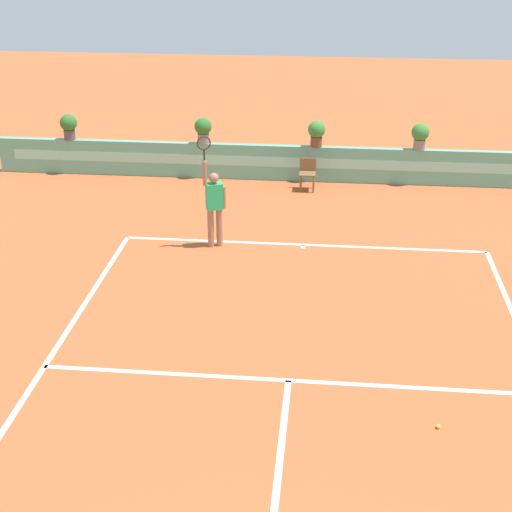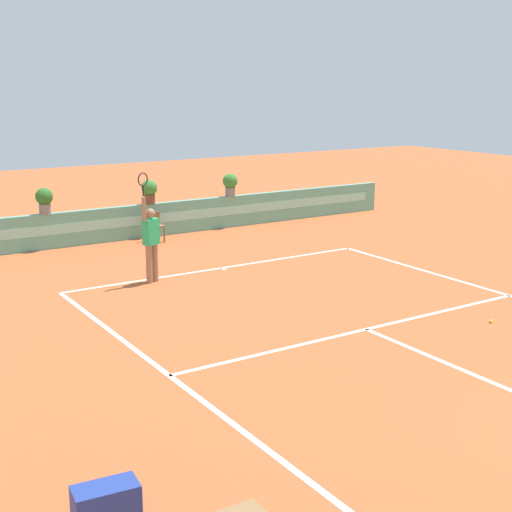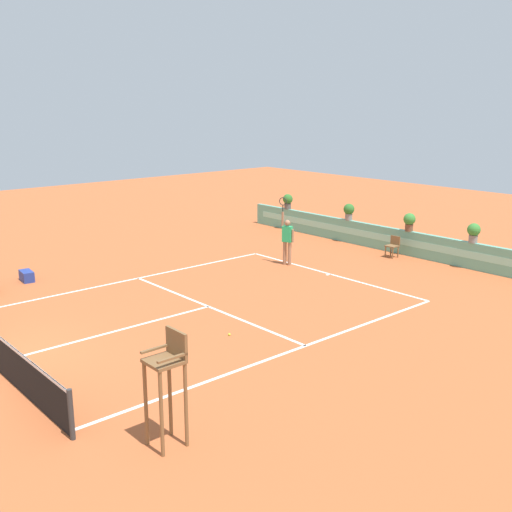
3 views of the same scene
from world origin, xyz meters
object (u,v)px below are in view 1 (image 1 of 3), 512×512
(tennis_player, at_px, (214,203))
(tennis_ball_near_baseline, at_px, (438,426))
(ball_kid_chair, at_px, (308,173))
(potted_plant_right, at_px, (420,135))
(potted_plant_far_left, at_px, (69,125))
(potted_plant_centre, at_px, (317,132))
(potted_plant_left, at_px, (203,129))

(tennis_player, bearing_deg, tennis_ball_near_baseline, -55.60)
(ball_kid_chair, relative_size, potted_plant_right, 1.17)
(ball_kid_chair, relative_size, potted_plant_far_left, 1.17)
(tennis_player, relative_size, potted_plant_centre, 3.57)
(tennis_player, bearing_deg, potted_plant_far_left, 135.78)
(ball_kid_chair, xyz_separation_m, potted_plant_left, (-2.96, 0.73, 0.93))
(potted_plant_far_left, relative_size, potted_plant_centre, 1.00)
(ball_kid_chair, relative_size, tennis_player, 0.33)
(ball_kid_chair, height_order, potted_plant_left, potted_plant_left)
(tennis_player, relative_size, potted_plant_right, 3.57)
(tennis_player, distance_m, potted_plant_centre, 5.22)
(potted_plant_right, bearing_deg, potted_plant_left, 180.00)
(potted_plant_left, xyz_separation_m, potted_plant_right, (5.96, 0.00, 0.00))
(tennis_ball_near_baseline, relative_size, potted_plant_centre, 0.09)
(potted_plant_right, xyz_separation_m, potted_plant_far_left, (-9.82, 0.00, 0.00))
(tennis_player, bearing_deg, ball_kid_chair, 64.28)
(potted_plant_far_left, distance_m, potted_plant_centre, 7.01)
(potted_plant_centre, bearing_deg, tennis_player, -114.14)
(ball_kid_chair, xyz_separation_m, tennis_ball_near_baseline, (2.35, -10.27, -0.44))
(tennis_player, xyz_separation_m, potted_plant_left, (-1.03, 4.75, 0.36))
(potted_plant_far_left, xyz_separation_m, potted_plant_centre, (7.01, 0.00, 0.00))
(tennis_ball_near_baseline, bearing_deg, potted_plant_centre, 101.07)
(tennis_ball_near_baseline, xyz_separation_m, potted_plant_centre, (-2.15, 11.00, 1.38))
(ball_kid_chair, xyz_separation_m, potted_plant_right, (3.00, 0.73, 0.93))
(ball_kid_chair, bearing_deg, potted_plant_far_left, 173.87)
(potted_plant_centre, bearing_deg, tennis_ball_near_baseline, -78.93)
(potted_plant_left, bearing_deg, tennis_player, -77.80)
(ball_kid_chair, relative_size, potted_plant_left, 1.17)
(tennis_player, distance_m, potted_plant_far_left, 6.82)
(potted_plant_far_left, bearing_deg, potted_plant_left, 0.00)
(ball_kid_chair, distance_m, tennis_player, 4.50)
(ball_kid_chair, xyz_separation_m, potted_plant_centre, (0.19, 0.73, 0.93))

